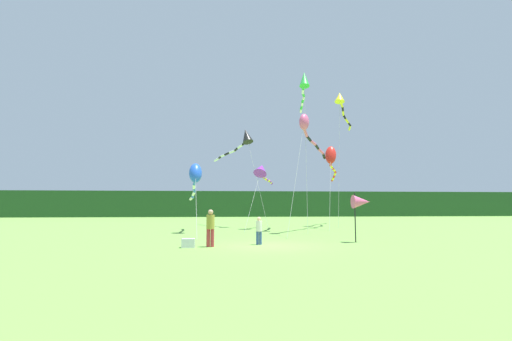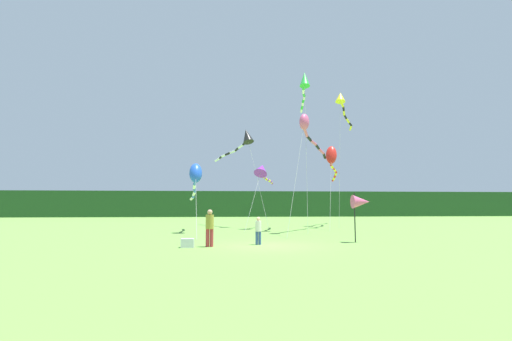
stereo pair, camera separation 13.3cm
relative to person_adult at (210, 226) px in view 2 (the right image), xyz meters
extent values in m
plane|color=#6B9E42|center=(2.69, 0.25, -0.95)|extent=(120.00, 120.00, 0.00)
cube|color=#234C23|center=(2.69, 45.25, 1.18)|extent=(108.00, 2.65, 4.25)
cylinder|color=#B23338|center=(-0.09, 0.00, -0.54)|extent=(0.17, 0.17, 0.81)
cylinder|color=#B23338|center=(0.09, 0.00, -0.54)|extent=(0.17, 0.17, 0.81)
cylinder|color=olive|center=(0.00, 0.00, 0.19)|extent=(0.37, 0.37, 0.64)
sphere|color=tan|center=(0.00, 0.00, 0.63)|extent=(0.24, 0.24, 0.24)
cylinder|color=#334C8C|center=(2.24, 0.73, -0.63)|extent=(0.13, 0.13, 0.64)
cylinder|color=#334C8C|center=(2.38, 0.73, -0.63)|extent=(0.13, 0.13, 0.64)
cylinder|color=silver|center=(2.31, 0.73, -0.06)|extent=(0.29, 0.29, 0.50)
sphere|color=tan|center=(2.31, 0.73, 0.28)|extent=(0.19, 0.19, 0.19)
cube|color=silver|center=(-0.97, -0.18, -0.75)|extent=(0.58, 0.42, 0.40)
cylinder|color=black|center=(7.36, 1.39, 0.32)|extent=(0.06, 0.06, 2.53)
cone|color=#E5598C|center=(7.71, 1.39, 1.12)|extent=(0.90, 0.70, 0.70)
cylinder|color=#B2B2B2|center=(5.20, 5.69, 2.86)|extent=(1.91, 3.50, 7.63)
ellipsoid|color=#E5598C|center=(6.14, 7.43, 6.68)|extent=(1.17, 1.42, 1.40)
cylinder|color=#E5598C|center=(6.34, 7.88, 6.04)|extent=(0.60, 1.05, 0.52)
cylinder|color=black|center=(6.77, 8.78, 5.79)|extent=(0.67, 0.99, 0.35)
cylinder|color=#E5598C|center=(7.30, 9.62, 5.64)|extent=(0.75, 0.95, 0.36)
cylinder|color=black|center=(7.82, 10.46, 5.47)|extent=(0.66, 1.00, 0.37)
cylinder|color=#E5598C|center=(8.35, 11.30, 5.26)|extent=(0.79, 0.95, 0.44)
cylinder|color=black|center=(8.84, 12.15, 5.00)|extent=(0.59, 1.04, 0.46)
cylinder|color=#B2B2B2|center=(2.92, 10.81, 1.46)|extent=(1.59, 3.36, 4.82)
cone|color=purple|center=(3.70, 12.47, 3.87)|extent=(1.59, 1.75, 1.39)
cylinder|color=purple|center=(3.76, 12.65, 3.43)|extent=(0.32, 0.47, 0.32)
cylinder|color=yellow|center=(3.90, 12.99, 3.31)|extent=(0.38, 0.47, 0.31)
cylinder|color=purple|center=(4.04, 13.32, 3.23)|extent=(0.31, 0.43, 0.24)
cylinder|color=yellow|center=(4.18, 13.66, 3.18)|extent=(0.36, 0.46, 0.28)
cylinder|color=purple|center=(4.36, 13.99, 3.12)|extent=(0.36, 0.44, 0.24)
cylinder|color=yellow|center=(4.53, 14.31, 3.07)|extent=(0.36, 0.44, 0.25)
cylinder|color=purple|center=(4.70, 14.64, 3.02)|extent=(0.35, 0.44, 0.24)
cylinder|color=yellow|center=(4.83, 14.98, 2.98)|extent=(0.28, 0.42, 0.24)
cylinder|color=purple|center=(4.93, 15.33, 2.92)|extent=(0.32, 0.45, 0.27)
cylinder|color=#B2B2B2|center=(6.50, 8.48, 4.82)|extent=(0.55, 2.75, 11.53)
cone|color=green|center=(6.76, 9.84, 10.58)|extent=(0.96, 1.17, 1.35)
cylinder|color=green|center=(6.77, 10.10, 10.03)|extent=(0.22, 0.58, 0.33)
cylinder|color=white|center=(6.82, 10.62, 9.88)|extent=(0.30, 0.61, 0.35)
cylinder|color=green|center=(6.97, 11.12, 9.76)|extent=(0.40, 0.58, 0.28)
cylinder|color=white|center=(7.10, 11.61, 9.67)|extent=(0.27, 0.58, 0.29)
cylinder|color=green|center=(7.15, 12.13, 9.57)|extent=(0.23, 0.57, 0.31)
cylinder|color=white|center=(7.21, 12.65, 9.45)|extent=(0.30, 0.59, 0.32)
cylinder|color=green|center=(7.27, 13.16, 9.30)|extent=(0.23, 0.59, 0.36)
cylinder|color=white|center=(7.32, 13.68, 9.16)|extent=(0.28, 0.59, 0.31)
cylinder|color=#B2B2B2|center=(3.48, 13.72, 3.09)|extent=(1.61, 2.80, 8.07)
cone|color=black|center=(2.69, 15.11, 7.12)|extent=(1.51, 1.67, 1.57)
cylinder|color=black|center=(2.53, 15.43, 6.50)|extent=(0.52, 0.77, 0.38)
cylinder|color=white|center=(2.18, 16.05, 6.31)|extent=(0.58, 0.75, 0.39)
cylinder|color=black|center=(1.86, 16.68, 6.13)|extent=(0.46, 0.78, 0.36)
cylinder|color=white|center=(1.50, 17.27, 5.98)|extent=(0.65, 0.69, 0.32)
cylinder|color=black|center=(1.04, 17.82, 5.86)|extent=(0.62, 0.71, 0.33)
cylinder|color=white|center=(0.64, 18.40, 5.76)|extent=(0.54, 0.74, 0.27)
cylinder|color=black|center=(0.36, 19.05, 5.67)|extent=(0.41, 0.76, 0.29)
cylinder|color=white|center=(0.02, 19.67, 5.52)|extent=(0.65, 0.72, 0.41)
cylinder|color=#B2B2B2|center=(9.15, 11.60, 2.14)|extent=(1.29, 3.47, 6.18)
ellipsoid|color=red|center=(9.78, 13.32, 5.23)|extent=(1.25, 1.38, 1.75)
cylinder|color=red|center=(9.84, 13.59, 4.49)|extent=(0.33, 0.65, 0.37)
cylinder|color=yellow|center=(10.05, 14.10, 4.32)|extent=(0.48, 0.63, 0.34)
cylinder|color=red|center=(10.32, 14.59, 4.22)|extent=(0.45, 0.61, 0.26)
cylinder|color=yellow|center=(10.58, 15.08, 4.13)|extent=(0.46, 0.62, 0.31)
cylinder|color=red|center=(10.84, 15.58, 4.02)|extent=(0.45, 0.62, 0.31)
cylinder|color=yellow|center=(11.02, 16.10, 3.88)|extent=(0.31, 0.64, 0.35)
cylinder|color=red|center=(11.11, 16.65, 3.71)|extent=(0.28, 0.64, 0.38)
cylinder|color=yellow|center=(11.17, 17.21, 3.52)|extent=(0.27, 0.64, 0.37)
cylinder|color=red|center=(11.25, 17.76, 3.40)|extent=(0.29, 0.61, 0.28)
cylinder|color=#B2B2B2|center=(10.85, 14.33, 5.05)|extent=(1.30, 2.80, 12.00)
cone|color=yellow|center=(11.48, 15.72, 11.05)|extent=(1.32, 1.42, 1.16)
cylinder|color=yellow|center=(11.73, 16.09, 10.52)|extent=(0.70, 0.91, 0.48)
cylinder|color=black|center=(12.15, 16.88, 10.29)|extent=(0.53, 0.94, 0.35)
cylinder|color=yellow|center=(12.48, 17.72, 10.10)|extent=(0.52, 0.96, 0.41)
cylinder|color=black|center=(12.87, 18.53, 9.91)|extent=(0.66, 0.90, 0.37)
cylinder|color=yellow|center=(13.37, 19.28, 9.69)|extent=(0.72, 0.89, 0.44)
cylinder|color=black|center=(13.90, 20.01, 9.49)|extent=(0.70, 0.88, 0.35)
cylinder|color=yellow|center=(14.24, 20.82, 9.28)|extent=(0.38, 0.98, 0.47)
cylinder|color=#B2B2B2|center=(-1.07, 6.19, 1.12)|extent=(0.49, 4.88, 4.14)
ellipsoid|color=blue|center=(-1.31, 8.62, 3.18)|extent=(1.03, 1.64, 1.77)
cylinder|color=blue|center=(-1.38, 8.99, 2.51)|extent=(0.34, 0.81, 0.34)
cylinder|color=white|center=(-1.48, 9.74, 2.32)|extent=(0.27, 0.83, 0.42)
cylinder|color=blue|center=(-1.51, 10.49, 2.09)|extent=(0.21, 0.82, 0.43)
cylinder|color=white|center=(-1.59, 11.23, 1.85)|extent=(0.38, 0.83, 0.41)
cylinder|color=blue|center=(-1.71, 11.97, 1.66)|extent=(0.28, 0.81, 0.36)
cylinder|color=white|center=(-1.87, 12.71, 1.51)|extent=(0.44, 0.81, 0.34)
camera|label=1|loc=(0.46, -17.16, 0.94)|focal=25.89mm
camera|label=2|loc=(0.60, -17.17, 0.94)|focal=25.89mm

